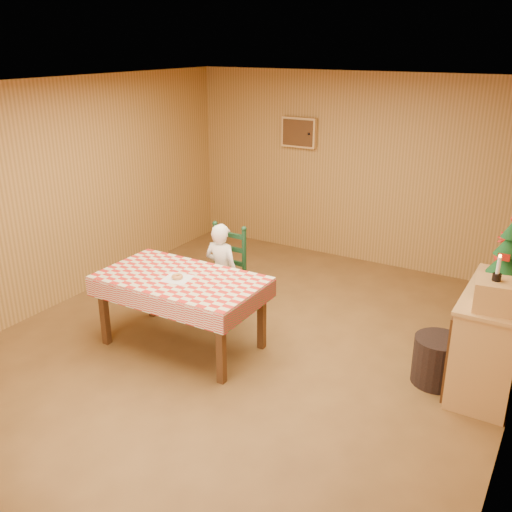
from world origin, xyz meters
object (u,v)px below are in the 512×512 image
Objects in this scene: shelf_unit at (491,338)px; crate at (494,295)px; storage_bin at (437,360)px; ladder_chair at (225,275)px; christmas_tree at (509,252)px; seated_child at (222,272)px; dining_table at (181,285)px.

shelf_unit is 0.71m from crate.
storage_bin is at bearing 154.38° from crate.
christmas_tree is (2.83, 0.31, 0.71)m from ladder_chair.
christmas_tree is (2.83, 0.37, 0.65)m from seated_child.
shelf_unit is 0.79m from christmas_tree.
dining_table is 1.47× the size of seated_child.
seated_child is 2.50× the size of storage_bin.
shelf_unit is 0.51m from storage_bin.
storage_bin is (2.42, -0.15, -0.28)m from ladder_chair.
ladder_chair is at bearing 173.14° from crate.
shelf_unit is at bearing 1.22° from ladder_chair.
dining_table is 3.08m from christmas_tree.
storage_bin is (-0.40, -0.46, -0.99)m from christmas_tree.
seated_child reaches higher than dining_table.
christmas_tree is (2.83, 1.10, 0.52)m from dining_table.
dining_table is at bearing -171.01° from crate.
ladder_chair is 2.40× the size of storage_bin.
dining_table is 2.67× the size of christmas_tree.
christmas_tree is at bearing 21.21° from dining_table.
crate is 0.67× the size of storage_bin.
crate is 0.94m from storage_bin.
seated_child is at bearing -90.00° from ladder_chair.
ladder_chair is at bearing 90.00° from dining_table.
seated_child is 1.81× the size of christmas_tree.
crate is at bearing -88.77° from shelf_unit.
shelf_unit is at bearing -177.62° from seated_child.
christmas_tree is at bearing 88.02° from shelf_unit.
ladder_chair reaches higher than dining_table.
christmas_tree reaches higher than seated_child.
seated_child is 2.92m from christmas_tree.
christmas_tree reaches higher than crate.
seated_child reaches higher than shelf_unit.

